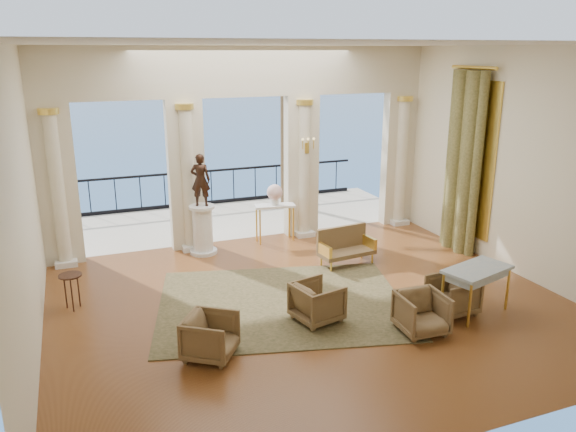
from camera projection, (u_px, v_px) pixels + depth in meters
name	position (u px, v px, depth m)	size (l,w,h in m)	color
floor	(311.00, 304.00, 10.13)	(9.00, 9.00, 0.00)	#4A220B
room_walls	(344.00, 157.00, 8.31)	(9.00, 9.00, 9.00)	#F4ECCD
arcade	(246.00, 133.00, 12.81)	(9.00, 0.56, 4.50)	beige
terrace	(226.00, 220.00, 15.32)	(10.00, 3.60, 0.10)	beige
balustrade	(212.00, 190.00, 16.62)	(9.00, 0.06, 1.03)	black
palm_tree	(284.00, 62.00, 15.55)	(2.00, 2.00, 4.50)	#4C3823
sea	(105.00, 143.00, 65.42)	(160.00, 160.00, 0.00)	#21538B
curtain	(463.00, 163.00, 12.38)	(0.33, 1.40, 4.09)	#4F4B26
window_frame	(470.00, 158.00, 12.43)	(0.04, 1.60, 3.40)	#EAC14D
wall_sconce	(307.00, 147.00, 13.11)	(0.30, 0.11, 0.33)	#EAC14D
rug	(282.00, 303.00, 10.14)	(4.38, 3.41, 0.02)	#32351B
armchair_a	(210.00, 335.00, 8.29)	(0.71, 0.67, 0.73)	#43371C
armchair_b	(422.00, 311.00, 9.02)	(0.72, 0.68, 0.75)	#43371C
armchair_c	(453.00, 293.00, 9.70)	(0.71, 0.66, 0.73)	#43371C
armchair_d	(317.00, 300.00, 9.42)	(0.73, 0.68, 0.75)	#43371C
settee	(345.00, 246.00, 11.95)	(1.25, 0.64, 0.80)	#43371C
game_table	(477.00, 273.00, 9.62)	(1.34, 0.96, 0.83)	#97ABBA
pedestal	(203.00, 231.00, 12.52)	(0.61, 0.61, 1.11)	silver
statue	(200.00, 180.00, 12.19)	(0.42, 0.28, 1.16)	black
console_table	(275.00, 211.00, 13.30)	(0.99, 0.51, 0.89)	silver
urn	(275.00, 193.00, 13.17)	(0.37, 0.37, 0.49)	white
side_table	(71.00, 280.00, 9.79)	(0.40, 0.40, 0.65)	black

